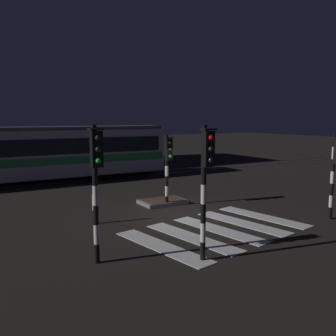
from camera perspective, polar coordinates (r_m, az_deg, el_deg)
The scene contains 11 objects.
ground_plane at distance 14.50m, azimuth 2.16°, elevation -7.24°, with size 120.00×120.00×0.00m, color black.
rail_near at distance 23.02m, azimuth -10.94°, elevation -1.74°, with size 80.00×0.12×0.03m, color #59595E.
rail_far at distance 24.36m, azimuth -12.08°, elevation -1.26°, with size 80.00×0.12×0.03m, color #59595E.
crosswalk_zebra at distance 12.71m, azimuth 7.84°, elevation -9.43°, with size 6.29×4.72×0.02m.
traffic_island at distance 16.34m, azimuth -0.85°, elevation -5.20°, with size 1.94×1.29×0.18m.
traffic_light_kerb_mid_left at distance 9.44m, azimuth 5.86°, elevation -0.74°, with size 0.36×0.42×3.58m.
traffic_light_corner_near_left at distance 9.39m, azimuth -11.06°, elevation -0.85°, with size 0.36×0.42×3.58m.
traffic_light_corner_near_right at distance 14.76m, azimuth 24.45°, elevation 0.56°, with size 0.36×0.42×3.15m.
traffic_light_median_centre at distance 15.48m, azimuth -0.02°, elevation 1.28°, with size 0.36×0.42×3.04m.
tram at distance 22.56m, azimuth -20.31°, elevation 2.17°, with size 16.26×2.58×4.15m.
bollard_island_edge at distance 13.42m, azimuth -11.35°, elevation -6.15°, with size 0.12×0.12×1.11m.
Camera 1 is at (-7.60, -11.77, 3.74)m, focal length 39.46 mm.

